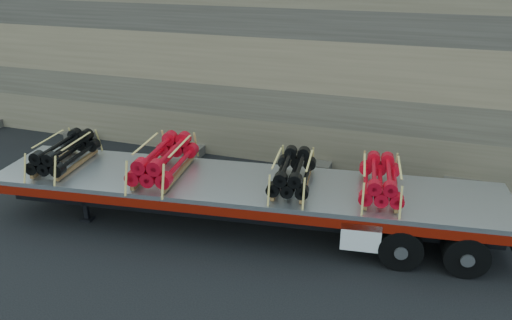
{
  "coord_description": "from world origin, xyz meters",
  "views": [
    {
      "loc": [
        5.4,
        -11.52,
        7.33
      ],
      "look_at": [
        1.03,
        1.14,
        1.72
      ],
      "focal_mm": 35.0,
      "sensor_mm": 36.0,
      "label": 1
    }
  ],
  "objects_px": {
    "trailer": "(243,204)",
    "bundle_midrear": "(293,173)",
    "bundle_rear": "(381,180)",
    "bundle_midfront": "(164,160)",
    "bundle_front": "(64,153)"
  },
  "relations": [
    {
      "from": "trailer",
      "to": "bundle_midrear",
      "type": "bearing_deg",
      "value": -0.0
    },
    {
      "from": "trailer",
      "to": "bundle_rear",
      "type": "height_order",
      "value": "bundle_rear"
    },
    {
      "from": "bundle_midrear",
      "to": "bundle_rear",
      "type": "distance_m",
      "value": 2.32
    },
    {
      "from": "bundle_midfront",
      "to": "bundle_midrear",
      "type": "height_order",
      "value": "bundle_midfront"
    },
    {
      "from": "bundle_front",
      "to": "trailer",
      "type": "bearing_deg",
      "value": 0.0
    },
    {
      "from": "bundle_rear",
      "to": "bundle_front",
      "type": "bearing_deg",
      "value": -180.0
    },
    {
      "from": "bundle_midrear",
      "to": "bundle_front",
      "type": "bearing_deg",
      "value": 180.0
    },
    {
      "from": "trailer",
      "to": "bundle_rear",
      "type": "bearing_deg",
      "value": -0.0
    },
    {
      "from": "bundle_midfront",
      "to": "bundle_midrear",
      "type": "relative_size",
      "value": 1.16
    },
    {
      "from": "bundle_midfront",
      "to": "bundle_midrear",
      "type": "bearing_deg",
      "value": -0.0
    },
    {
      "from": "bundle_front",
      "to": "bundle_midrear",
      "type": "bearing_deg",
      "value": 0.0
    },
    {
      "from": "bundle_midfront",
      "to": "bundle_rear",
      "type": "xyz_separation_m",
      "value": [
        5.95,
        0.76,
        -0.06
      ]
    },
    {
      "from": "trailer",
      "to": "bundle_midfront",
      "type": "xyz_separation_m",
      "value": [
        -2.29,
        -0.29,
        1.16
      ]
    },
    {
      "from": "trailer",
      "to": "bundle_front",
      "type": "height_order",
      "value": "bundle_front"
    },
    {
      "from": "bundle_front",
      "to": "bundle_rear",
      "type": "distance_m",
      "value": 9.12
    }
  ]
}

